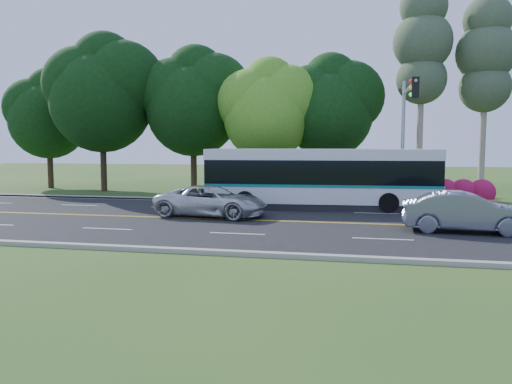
% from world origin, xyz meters
% --- Properties ---
extents(ground, '(120.00, 120.00, 0.00)m').
position_xyz_m(ground, '(0.00, 0.00, 0.00)').
color(ground, '#29521B').
rests_on(ground, ground).
extents(road, '(60.00, 14.00, 0.02)m').
position_xyz_m(road, '(0.00, 0.00, 0.01)').
color(road, black).
rests_on(road, ground).
extents(curb_north, '(60.00, 0.30, 0.15)m').
position_xyz_m(curb_north, '(0.00, 7.15, 0.07)').
color(curb_north, '#A19C91').
rests_on(curb_north, ground).
extents(curb_south, '(60.00, 0.30, 0.15)m').
position_xyz_m(curb_south, '(0.00, -7.15, 0.07)').
color(curb_south, '#A19C91').
rests_on(curb_south, ground).
extents(grass_verge, '(60.00, 4.00, 0.10)m').
position_xyz_m(grass_verge, '(0.00, 9.00, 0.05)').
color(grass_verge, '#29521B').
rests_on(grass_verge, ground).
extents(lane_markings, '(57.60, 13.82, 0.00)m').
position_xyz_m(lane_markings, '(-0.09, 0.00, 0.02)').
color(lane_markings, gold).
rests_on(lane_markings, road).
extents(tree_row, '(44.70, 9.10, 13.84)m').
position_xyz_m(tree_row, '(-5.15, 12.13, 6.73)').
color(tree_row, black).
rests_on(tree_row, ground).
extents(bougainvillea_hedge, '(9.50, 2.25, 1.50)m').
position_xyz_m(bougainvillea_hedge, '(7.18, 8.15, 0.72)').
color(bougainvillea_hedge, '#9E0D43').
rests_on(bougainvillea_hedge, ground).
extents(traffic_signal, '(0.42, 6.10, 7.00)m').
position_xyz_m(traffic_signal, '(6.49, 5.40, 4.67)').
color(traffic_signal, '#94979C').
rests_on(traffic_signal, ground).
extents(transit_bus, '(12.41, 3.45, 3.21)m').
position_xyz_m(transit_bus, '(2.08, 4.79, 1.61)').
color(transit_bus, white).
rests_on(transit_bus, road).
extents(sedan, '(4.93, 2.00, 1.59)m').
position_xyz_m(sedan, '(8.26, -1.39, 0.82)').
color(sedan, slate).
rests_on(sedan, road).
extents(suv, '(5.60, 3.02, 1.49)m').
position_xyz_m(suv, '(-2.80, 0.72, 0.77)').
color(suv, silver).
rests_on(suv, road).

